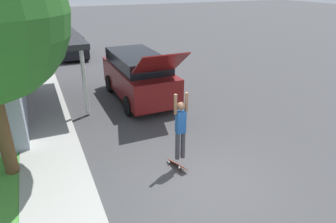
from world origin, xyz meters
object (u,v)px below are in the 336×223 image
(car_down_street, at_px, (70,46))
(skateboard, at_px, (177,165))
(suv_parked, at_px, (138,75))
(skateboarder, at_px, (181,126))

(car_down_street, relative_size, skateboard, 5.53)
(car_down_street, bearing_deg, suv_parked, -80.21)
(suv_parked, relative_size, skateboard, 7.06)
(car_down_street, distance_m, skateboarder, 15.37)
(suv_parked, bearing_deg, skateboarder, -97.36)
(skateboarder, distance_m, skateboard, 1.23)
(skateboarder, bearing_deg, suv_parked, 82.64)
(suv_parked, relative_size, skateboarder, 2.84)
(suv_parked, height_order, skateboarder, suv_parked)
(car_down_street, bearing_deg, skateboard, -86.82)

